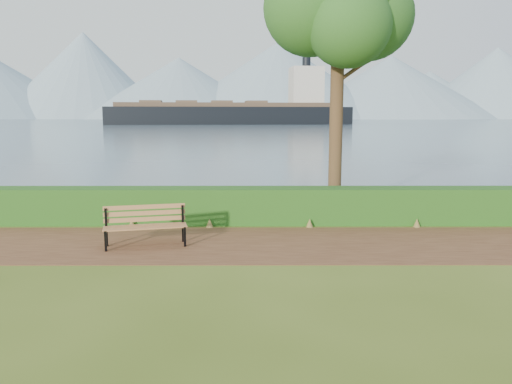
{
  "coord_description": "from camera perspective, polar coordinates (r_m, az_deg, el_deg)",
  "views": [
    {
      "loc": [
        0.12,
        -11.1,
        3.0
      ],
      "look_at": [
        0.15,
        1.2,
        1.1
      ],
      "focal_mm": 35.0,
      "sensor_mm": 36.0,
      "label": 1
    }
  ],
  "objects": [
    {
      "name": "mountains",
      "position": [
        417.99,
        -1.46,
        12.18
      ],
      "size": [
        585.0,
        190.0,
        70.0
      ],
      "color": "#7B95A5",
      "rests_on": "ground"
    },
    {
      "name": "hedge",
      "position": [
        13.93,
        -0.63,
        -1.56
      ],
      "size": [
        32.0,
        0.85,
        1.0
      ],
      "primitive_type": "cube",
      "color": "#1F4614",
      "rests_on": "ground"
    },
    {
      "name": "ground",
      "position": [
        11.5,
        -0.73,
        -6.34
      ],
      "size": [
        140.0,
        140.0,
        0.0
      ],
      "primitive_type": "plane",
      "color": "#485819",
      "rests_on": "ground"
    },
    {
      "name": "bench",
      "position": [
        11.81,
        -12.55,
        -3.46
      ],
      "size": [
        1.94,
        0.96,
        0.94
      ],
      "rotation": [
        0.0,
        0.0,
        0.23
      ],
      "color": "black",
      "rests_on": "ground"
    },
    {
      "name": "water",
      "position": [
        271.12,
        -0.18,
        8.17
      ],
      "size": [
        700.0,
        510.0,
        0.0
      ],
      "primitive_type": "cube",
      "color": "#43566B",
      "rests_on": "ground"
    },
    {
      "name": "cargo_ship",
      "position": [
        160.56,
        -2.01,
        8.96
      ],
      "size": [
        77.57,
        21.22,
        23.28
      ],
      "rotation": [
        0.0,
        0.0,
        0.12
      ],
      "color": "black",
      "rests_on": "ground"
    },
    {
      "name": "tree",
      "position": [
        15.26,
        9.43,
        20.7
      ],
      "size": [
        4.31,
        3.58,
        8.31
      ],
      "rotation": [
        0.0,
        0.0,
        -0.18
      ],
      "color": "#3D2719",
      "rests_on": "ground"
    },
    {
      "name": "path",
      "position": [
        11.79,
        -0.72,
        -5.94
      ],
      "size": [
        40.0,
        3.4,
        0.01
      ],
      "primitive_type": "cube",
      "color": "#4F2E1B",
      "rests_on": "ground"
    }
  ]
}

